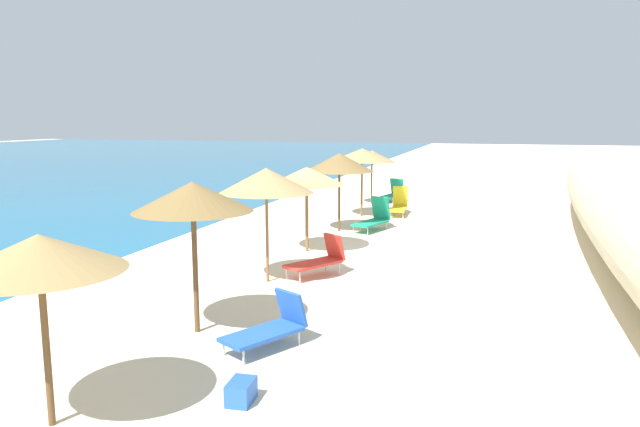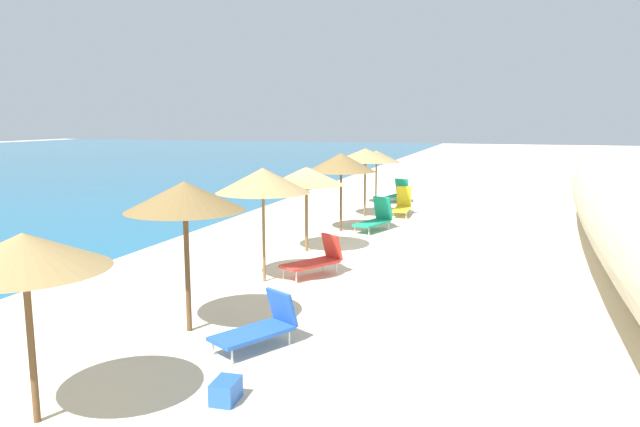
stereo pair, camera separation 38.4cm
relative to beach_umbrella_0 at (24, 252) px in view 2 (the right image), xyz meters
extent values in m
plane|color=beige|center=(10.80, -0.71, -2.27)|extent=(160.00, 160.00, 0.00)
cylinder|color=brown|center=(0.00, 0.00, -1.18)|extent=(0.09, 0.09, 2.20)
cone|color=#9E7F4C|center=(0.00, 0.00, 0.01)|extent=(2.12, 2.12, 0.47)
cylinder|color=brown|center=(3.57, -0.17, -1.06)|extent=(0.10, 0.10, 2.42)
cone|color=olive|center=(3.57, -0.17, 0.27)|extent=(2.18, 2.18, 0.54)
cylinder|color=brown|center=(7.13, -0.16, -1.11)|extent=(0.07, 0.07, 2.33)
cone|color=tan|center=(7.13, -0.16, 0.20)|extent=(2.27, 2.27, 0.59)
cylinder|color=brown|center=(10.61, -0.03, -1.20)|extent=(0.10, 0.10, 2.15)
cone|color=olive|center=(10.61, -0.03, -0.01)|extent=(2.26, 2.26, 0.53)
cylinder|color=brown|center=(13.98, -0.14, -1.15)|extent=(0.08, 0.08, 2.26)
cone|color=olive|center=(13.98, -0.14, 0.15)|extent=(2.42, 2.42, 0.64)
cylinder|color=brown|center=(17.32, -0.19, -1.08)|extent=(0.09, 0.09, 2.38)
cone|color=tan|center=(17.32, -0.19, 0.22)|extent=(2.54, 2.54, 0.52)
cylinder|color=brown|center=(20.97, 0.16, -1.23)|extent=(0.07, 0.07, 2.09)
cone|color=#9E7F4C|center=(20.97, 0.16, -0.06)|extent=(2.20, 2.20, 0.53)
cube|color=#199972|center=(14.20, -1.21, -1.98)|extent=(1.71, 1.12, 0.07)
cube|color=#199972|center=(14.91, -1.44, -1.54)|extent=(0.49, 0.73, 0.86)
cylinder|color=silver|center=(13.65, -0.74, -2.14)|extent=(0.04, 0.04, 0.26)
cylinder|color=silver|center=(13.47, -1.28, -2.14)|extent=(0.04, 0.04, 0.26)
cylinder|color=silver|center=(14.93, -1.15, -2.14)|extent=(0.04, 0.04, 0.26)
cylinder|color=silver|center=(14.75, -1.69, -2.14)|extent=(0.04, 0.04, 0.26)
cube|color=red|center=(7.85, -1.09, -1.94)|extent=(1.62, 1.32, 0.07)
cube|color=red|center=(8.47, -1.47, -1.60)|extent=(0.52, 0.64, 0.67)
cylinder|color=silver|center=(7.44, -0.53, -2.12)|extent=(0.04, 0.04, 0.30)
cylinder|color=silver|center=(7.17, -0.97, -2.12)|extent=(0.04, 0.04, 0.30)
cylinder|color=silver|center=(8.54, -1.21, -2.12)|extent=(0.04, 0.04, 0.30)
cylinder|color=silver|center=(8.27, -1.65, -2.12)|extent=(0.04, 0.04, 0.30)
cube|color=#199972|center=(21.86, -0.66, -1.99)|extent=(1.41, 0.95, 0.07)
cube|color=#199972|center=(22.44, -0.81, -1.59)|extent=(0.46, 0.72, 0.78)
cylinder|color=silver|center=(21.40, -0.26, -2.15)|extent=(0.04, 0.04, 0.25)
cylinder|color=silver|center=(21.26, -0.80, -2.15)|extent=(0.04, 0.04, 0.25)
cylinder|color=silver|center=(22.46, -0.52, -2.15)|extent=(0.04, 0.04, 0.25)
cylinder|color=silver|center=(22.32, -1.07, -2.15)|extent=(0.04, 0.04, 0.25)
cube|color=blue|center=(3.10, -1.66, -1.99)|extent=(1.56, 1.25, 0.07)
cube|color=blue|center=(3.68, -1.99, -1.67)|extent=(0.51, 0.68, 0.63)
cylinder|color=silver|center=(2.70, -1.13, -2.15)|extent=(0.04, 0.04, 0.25)
cylinder|color=silver|center=(2.43, -1.61, -2.15)|extent=(0.04, 0.04, 0.25)
cylinder|color=silver|center=(3.76, -1.71, -2.15)|extent=(0.04, 0.04, 0.25)
cylinder|color=silver|center=(3.49, -2.19, -2.15)|extent=(0.04, 0.04, 0.25)
cube|color=yellow|center=(17.75, -1.63, -1.98)|extent=(1.44, 0.67, 0.07)
cube|color=yellow|center=(18.41, -1.60, -1.54)|extent=(0.26, 0.61, 0.88)
cylinder|color=silver|center=(17.14, -1.40, -2.15)|extent=(0.04, 0.04, 0.26)
cylinder|color=silver|center=(17.16, -1.91, -2.15)|extent=(0.04, 0.04, 0.26)
cylinder|color=silver|center=(18.33, -1.35, -2.15)|extent=(0.04, 0.04, 0.26)
cylinder|color=silver|center=(18.36, -1.85, -2.15)|extent=(0.04, 0.04, 0.26)
cube|color=blue|center=(1.27, -2.10, -2.12)|extent=(0.50, 0.37, 0.31)
camera|label=1|loc=(-5.77, -5.37, 1.64)|focal=32.95mm
camera|label=2|loc=(-5.66, -5.73, 1.64)|focal=32.95mm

